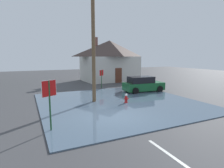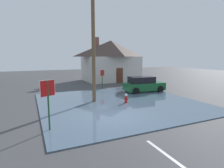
# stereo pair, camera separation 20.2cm
# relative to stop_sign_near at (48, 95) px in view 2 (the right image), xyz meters

# --- Properties ---
(ground_plane) EXTENTS (80.00, 80.00, 0.10)m
(ground_plane) POSITION_rel_stop_sign_near_xyz_m (3.75, 0.48, -1.86)
(ground_plane) COLOR #424244
(flood_puddle) EXTENTS (11.78, 11.63, 0.06)m
(flood_puddle) POSITION_rel_stop_sign_near_xyz_m (5.56, 3.62, -1.78)
(flood_puddle) COLOR #4C6075
(flood_puddle) RESTS_ON ground
(lane_stop_bar) EXTENTS (3.72, 0.45, 0.01)m
(lane_stop_bar) POSITION_rel_stop_sign_near_xyz_m (3.73, -0.86, -1.80)
(lane_stop_bar) COLOR silver
(lane_stop_bar) RESTS_ON ground
(lane_center_stripe) EXTENTS (0.22, 3.91, 0.01)m
(lane_center_stripe) POSITION_rel_stop_sign_near_xyz_m (3.68, -4.82, -1.80)
(lane_center_stripe) COLOR silver
(lane_center_stripe) RESTS_ON ground
(stop_sign_near) EXTENTS (0.71, 0.38, 2.51)m
(stop_sign_near) POSITION_rel_stop_sign_near_xyz_m (0.00, 0.00, 0.00)
(stop_sign_near) COLOR #1E4C28
(stop_sign_near) RESTS_ON ground
(fire_hydrant) EXTENTS (0.38, 0.33, 0.76)m
(fire_hydrant) POSITION_rel_stop_sign_near_xyz_m (5.93, 3.10, -1.43)
(fire_hydrant) COLOR red
(fire_hydrant) RESTS_ON ground
(utility_pole) EXTENTS (1.60, 0.28, 9.20)m
(utility_pole) POSITION_rel_stop_sign_near_xyz_m (3.83, 4.50, 2.97)
(utility_pole) COLOR brown
(utility_pole) RESTS_ON ground
(stop_sign_far) EXTENTS (0.62, 0.32, 2.08)m
(stop_sign_far) POSITION_rel_stop_sign_near_xyz_m (6.74, 10.17, -0.33)
(stop_sign_far) COLOR #1E4C28
(stop_sign_far) RESTS_ON ground
(house) EXTENTS (8.33, 6.07, 6.30)m
(house) POSITION_rel_stop_sign_near_xyz_m (10.35, 15.90, 1.23)
(house) COLOR beige
(house) RESTS_ON ground
(parked_car) EXTENTS (4.18, 2.16, 1.57)m
(parked_car) POSITION_rel_stop_sign_near_xyz_m (9.79, 6.48, -1.06)
(parked_car) COLOR #195B2D
(parked_car) RESTS_ON ground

